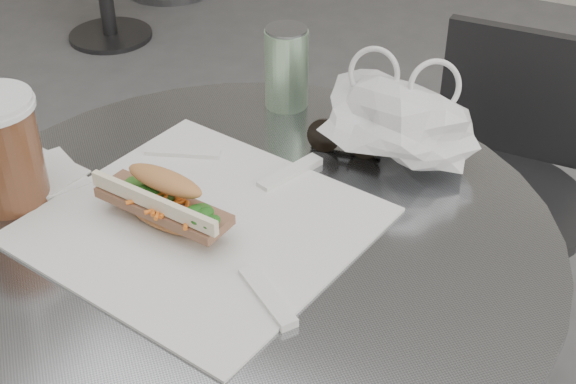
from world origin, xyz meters
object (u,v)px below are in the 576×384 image
at_px(drink_can, 286,68).
at_px(chair_far, 481,242).
at_px(iced_coffee, 0,148).
at_px(cafe_table, 251,384).
at_px(banh_mi, 164,201).
at_px(sunglasses, 345,141).

bearing_deg(drink_can, chair_far, 50.95).
xyz_separation_m(chair_far, iced_coffee, (-0.48, -0.70, 0.49)).
xyz_separation_m(cafe_table, chair_far, (0.18, 0.63, -0.14)).
xyz_separation_m(cafe_table, banh_mi, (-0.09, -0.03, 0.31)).
distance_m(chair_far, drink_can, 0.64).
bearing_deg(drink_can, cafe_table, -73.07).
xyz_separation_m(sunglasses, drink_can, (-0.13, 0.09, 0.04)).
bearing_deg(banh_mi, sunglasses, 70.18).
distance_m(cafe_table, sunglasses, 0.36).
bearing_deg(iced_coffee, sunglasses, 40.20).
height_order(chair_far, sunglasses, sunglasses).
bearing_deg(drink_can, banh_mi, -89.48).
xyz_separation_m(iced_coffee, drink_can, (0.21, 0.37, -0.01)).
xyz_separation_m(banh_mi, iced_coffee, (-0.21, -0.04, 0.04)).
height_order(chair_far, banh_mi, banh_mi).
relative_size(cafe_table, sunglasses, 7.16).
bearing_deg(iced_coffee, banh_mi, 9.99).
distance_m(banh_mi, drink_can, 0.33).
xyz_separation_m(banh_mi, sunglasses, (0.13, 0.25, -0.02)).
relative_size(sunglasses, drink_can, 0.86).
distance_m(cafe_table, drink_can, 0.46).
height_order(cafe_table, banh_mi, banh_mi).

